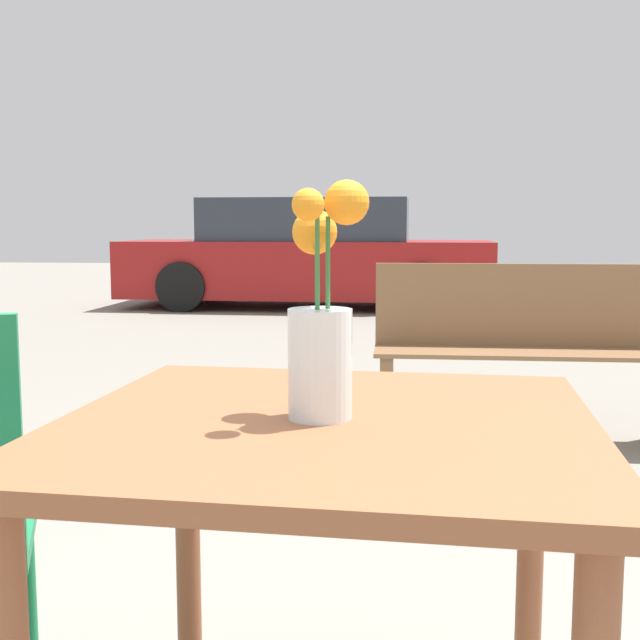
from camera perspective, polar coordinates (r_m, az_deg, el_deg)
The scene contains 4 objects.
table_front at distance 1.26m, azimuth 0.55°, elevation -12.15°, with size 0.85×0.84×0.75m.
flower_vase at distance 1.20m, azimuth 0.11°, elevation -0.85°, with size 0.12×0.15×0.36m.
bench_near at distance 3.96m, azimuth 14.32°, elevation -1.93°, with size 1.43×0.36×0.85m.
parked_car at distance 10.15m, azimuth -0.90°, elevation 4.57°, with size 4.61×1.80×1.36m.
Camera 1 is at (0.10, -1.19, 1.04)m, focal length 45.00 mm.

